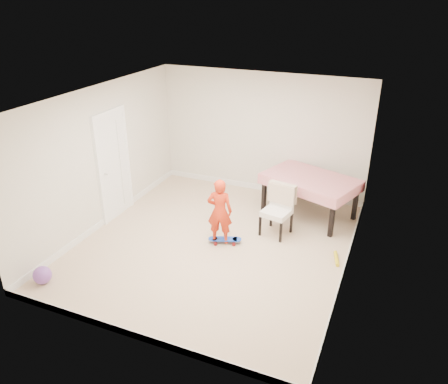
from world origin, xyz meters
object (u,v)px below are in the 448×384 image
at_px(skateboard, 225,241).
at_px(child, 220,213).
at_px(dining_table, 309,196).
at_px(balloon, 42,275).
at_px(dining_chair, 277,211).

bearing_deg(skateboard, child, -178.36).
distance_m(dining_table, balloon, 4.97).
distance_m(dining_table, skateboard, 2.00).
bearing_deg(balloon, dining_table, 49.39).
bearing_deg(balloon, dining_chair, 44.39).
bearing_deg(dining_table, child, -105.84).
bearing_deg(balloon, skateboard, 45.20).
relative_size(dining_chair, child, 0.79).
relative_size(child, balloon, 4.26).
relative_size(dining_table, child, 1.44).
xyz_separation_m(dining_chair, child, (-0.82, -0.69, 0.12)).
distance_m(skateboard, balloon, 3.02).
height_order(dining_chair, child, child).
bearing_deg(dining_table, balloon, -110.85).
xyz_separation_m(dining_chair, skateboard, (-0.73, -0.66, -0.43)).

